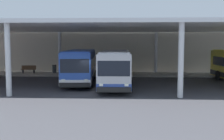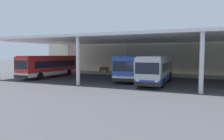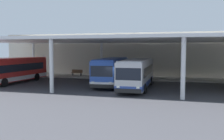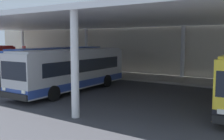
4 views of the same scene
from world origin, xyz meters
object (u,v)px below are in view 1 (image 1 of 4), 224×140
object	(u,v)px
bus_second_bay	(80,66)
trash_bin	(54,69)
bench_waiting	(29,69)
bus_middle_bay	(115,68)

from	to	relation	value
bus_second_bay	trash_bin	distance (m)	8.69
bench_waiting	trash_bin	size ratio (longest dim) A/B	1.84
trash_bin	bus_middle_bay	bearing A→B (deg)	-50.22
bus_middle_bay	bench_waiting	size ratio (longest dim) A/B	5.87
bench_waiting	trash_bin	xyz separation A→B (m)	(3.17, 0.27, 0.01)
bus_middle_bay	bus_second_bay	bearing A→B (deg)	148.21
bus_second_bay	trash_bin	bearing A→B (deg)	121.21
bus_second_bay	bus_middle_bay	world-z (taller)	same
bus_middle_bay	trash_bin	size ratio (longest dim) A/B	10.78
bus_second_bay	bus_middle_bay	bearing A→B (deg)	-31.79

